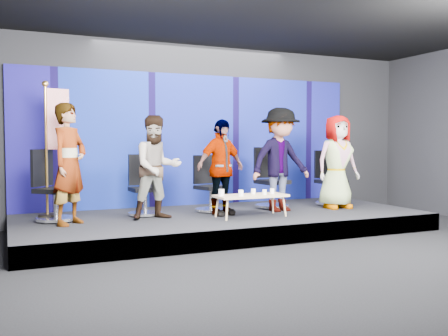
# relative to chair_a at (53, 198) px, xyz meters

# --- Properties ---
(ground) EXTENTS (10.00, 10.00, 0.00)m
(ground) POSITION_rel_chair_a_xyz_m (2.83, -2.85, -0.68)
(ground) COLOR black
(ground) RESTS_ON ground
(room_walls) EXTENTS (10.02, 8.02, 3.51)m
(room_walls) POSITION_rel_chair_a_xyz_m (2.83, -2.85, 1.75)
(room_walls) COLOR black
(room_walls) RESTS_ON ground
(riser) EXTENTS (7.00, 3.00, 0.30)m
(riser) POSITION_rel_chair_a_xyz_m (2.83, -0.35, -0.53)
(riser) COLOR black
(riser) RESTS_ON ground
(backdrop) EXTENTS (7.00, 0.08, 2.60)m
(backdrop) POSITION_rel_chair_a_xyz_m (2.83, 1.10, 0.92)
(backdrop) COLOR #130759
(backdrop) RESTS_ON riser
(chair_a) EXTENTS (0.91, 0.91, 1.14)m
(chair_a) POSITION_rel_chair_a_xyz_m (0.00, 0.00, 0.00)
(chair_a) COLOR silver
(chair_a) RESTS_ON riser
(panelist_a) EXTENTS (0.79, 0.80, 1.85)m
(panelist_a) POSITION_rel_chair_a_xyz_m (0.21, -0.46, 0.55)
(panelist_a) COLOR black
(panelist_a) RESTS_ON riser
(chair_b) EXTENTS (0.62, 0.62, 1.05)m
(chair_b) POSITION_rel_chair_a_xyz_m (1.50, 0.04, -0.03)
(chair_b) COLOR silver
(chair_b) RESTS_ON riser
(panelist_b) EXTENTS (0.86, 0.68, 1.69)m
(panelist_b) POSITION_rel_chair_a_xyz_m (1.58, -0.45, 0.47)
(panelist_b) COLOR black
(panelist_b) RESTS_ON riser
(chair_c) EXTENTS (0.71, 0.71, 1.02)m
(chair_c) POSITION_rel_chair_a_xyz_m (2.70, 0.04, -0.04)
(chair_c) COLOR silver
(chair_c) RESTS_ON riser
(panelist_c) EXTENTS (1.04, 0.66, 1.65)m
(panelist_c) POSITION_rel_chair_a_xyz_m (2.71, -0.46, 0.45)
(panelist_c) COLOR black
(panelist_c) RESTS_ON riser
(chair_d) EXTENTS (0.72, 0.72, 1.16)m
(chair_d) POSITION_rel_chair_a_xyz_m (3.97, 0.05, 0.01)
(chair_d) COLOR silver
(chair_d) RESTS_ON riser
(panelist_d) EXTENTS (1.28, 0.83, 1.88)m
(panelist_d) POSITION_rel_chair_a_xyz_m (3.89, -0.46, 0.56)
(panelist_d) COLOR black
(panelist_d) RESTS_ON riser
(chair_e) EXTENTS (0.63, 0.63, 1.09)m
(chair_e) POSITION_rel_chair_a_xyz_m (5.26, -0.06, -0.02)
(chair_e) COLOR silver
(chair_e) RESTS_ON riser
(panelist_e) EXTENTS (0.88, 0.59, 1.76)m
(panelist_e) POSITION_rel_chair_a_xyz_m (5.09, -0.53, 0.51)
(panelist_e) COLOR black
(panelist_e) RESTS_ON riser
(coffee_table) EXTENTS (1.22, 0.52, 0.37)m
(coffee_table) POSITION_rel_chair_a_xyz_m (3.09, -0.87, -0.03)
(coffee_table) COLOR tan
(coffee_table) RESTS_ON riser
(mug_a) EXTENTS (0.09, 0.09, 0.11)m
(mug_a) POSITION_rel_chair_a_xyz_m (2.57, -0.82, 0.05)
(mug_a) COLOR white
(mug_a) RESTS_ON coffee_table
(mug_b) EXTENTS (0.08, 0.08, 0.10)m
(mug_b) POSITION_rel_chair_a_xyz_m (2.86, -0.96, 0.05)
(mug_b) COLOR white
(mug_b) RESTS_ON coffee_table
(mug_c) EXTENTS (0.08, 0.08, 0.09)m
(mug_c) POSITION_rel_chair_a_xyz_m (3.18, -0.78, 0.04)
(mug_c) COLOR white
(mug_c) RESTS_ON coffee_table
(mug_d) EXTENTS (0.07, 0.07, 0.09)m
(mug_d) POSITION_rel_chair_a_xyz_m (3.31, -0.95, 0.04)
(mug_d) COLOR white
(mug_d) RESTS_ON coffee_table
(mug_e) EXTENTS (0.07, 0.07, 0.09)m
(mug_e) POSITION_rel_chair_a_xyz_m (3.51, -0.85, 0.04)
(mug_e) COLOR white
(mug_e) RESTS_ON coffee_table
(flag_stand) EXTENTS (0.51, 0.30, 2.24)m
(flag_stand) POSITION_rel_chair_a_xyz_m (0.04, 0.17, 0.81)
(flag_stand) COLOR black
(flag_stand) RESTS_ON riser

